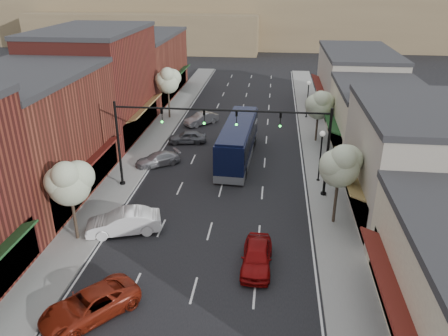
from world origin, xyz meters
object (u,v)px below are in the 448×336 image
(tree_left_far, at_px, (168,80))
(parked_car_c, at_px, (158,159))
(signal_mast_left, at_px, (147,133))
(red_hatchback, at_px, (257,256))
(tree_left_near, at_px, (69,181))
(coach_bus, at_px, (238,141))
(parked_car_e, at_px, (201,119))
(tree_right_far, at_px, (319,104))
(parked_car_b, at_px, (124,222))
(tree_right_near, at_px, (341,164))
(lamp_post_near, at_px, (321,148))
(parked_car_d, at_px, (187,137))
(signal_mast_right, at_px, (296,139))
(parked_car_a, at_px, (90,305))
(lamp_post_far, at_px, (308,93))

(tree_left_far, relative_size, parked_car_c, 1.52)
(signal_mast_left, height_order, red_hatchback, signal_mast_left)
(tree_left_near, height_order, coach_bus, tree_left_near)
(tree_left_near, distance_m, parked_car_c, 13.06)
(parked_car_c, distance_m, parked_car_e, 12.04)
(signal_mast_left, bearing_deg, tree_right_far, 40.54)
(red_hatchback, distance_m, parked_car_b, 9.29)
(tree_left_far, bearing_deg, parked_car_c, -81.43)
(tree_right_near, height_order, parked_car_b, tree_right_near)
(tree_right_far, xyz_separation_m, coach_bus, (-7.55, -5.46, -2.16))
(tree_left_far, distance_m, lamp_post_near, 22.33)
(parked_car_c, bearing_deg, tree_left_near, -43.53)
(parked_car_d, bearing_deg, parked_car_b, -12.63)
(tree_right_near, distance_m, tree_right_far, 16.01)
(signal_mast_right, height_order, tree_left_far, signal_mast_right)
(signal_mast_left, relative_size, parked_car_b, 1.70)
(tree_left_near, relative_size, parked_car_e, 1.40)
(signal_mast_right, xyz_separation_m, coach_bus, (-4.82, 6.49, -2.79))
(parked_car_a, relative_size, parked_car_c, 1.23)
(lamp_post_near, relative_size, red_hatchback, 1.04)
(tree_right_near, relative_size, parked_car_d, 1.56)
(tree_right_far, bearing_deg, parked_car_e, 161.27)
(parked_car_d, xyz_separation_m, parked_car_e, (0.42, 6.06, 0.02))
(coach_bus, distance_m, red_hatchback, 16.24)
(lamp_post_far, height_order, parked_car_e, lamp_post_far)
(coach_bus, distance_m, parked_car_e, 10.99)
(tree_left_near, relative_size, coach_bus, 0.49)
(signal_mast_right, relative_size, tree_left_far, 1.34)
(tree_left_far, bearing_deg, coach_bus, -51.69)
(tree_right_far, bearing_deg, tree_left_near, -129.69)
(signal_mast_left, xyz_separation_m, lamp_post_near, (13.42, 2.50, -1.62))
(parked_car_d, height_order, parked_car_e, parked_car_e)
(signal_mast_right, bearing_deg, tree_right_far, 77.15)
(coach_bus, relative_size, parked_car_c, 2.86)
(signal_mast_right, xyz_separation_m, tree_right_near, (2.73, -4.05, -0.17))
(tree_left_far, relative_size, parked_car_e, 1.51)
(tree_left_far, xyz_separation_m, coach_bus, (9.05, -11.46, -2.77))
(signal_mast_left, relative_size, coach_bus, 0.71)
(signal_mast_left, xyz_separation_m, parked_car_d, (1.00, 10.14, -3.97))
(signal_mast_left, distance_m, parked_car_b, 7.81)
(parked_car_a, distance_m, parked_car_d, 24.63)
(tree_left_near, distance_m, lamp_post_near, 19.25)
(signal_mast_left, distance_m, tree_right_near, 14.55)
(parked_car_b, bearing_deg, parked_car_c, 165.13)
(signal_mast_left, distance_m, lamp_post_far, 24.14)
(tree_left_near, bearing_deg, parked_car_b, 25.12)
(lamp_post_far, bearing_deg, parked_car_d, -141.55)
(coach_bus, distance_m, parked_car_d, 6.64)
(coach_bus, height_order, parked_car_a, coach_bus)
(signal_mast_right, relative_size, signal_mast_left, 1.00)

